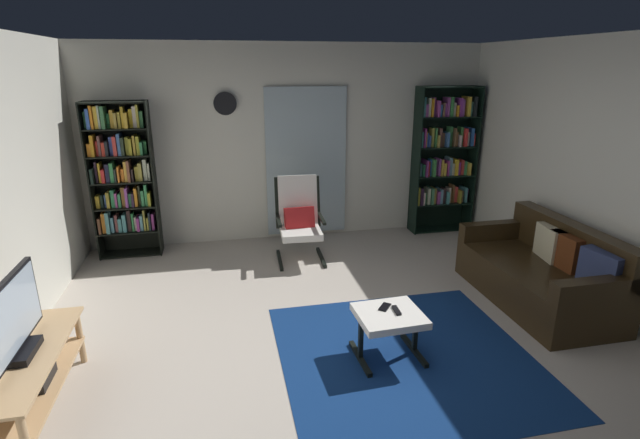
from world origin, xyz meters
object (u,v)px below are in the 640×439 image
tv_stand (25,375)px  wall_clock (225,103)px  bookshelf_near_sofa (444,155)px  cell_phone (385,307)px  lounge_armchair (299,217)px  ottoman (389,320)px  bookshelf_near_tv (122,175)px  television (13,322)px  leather_sofa (543,273)px  tv_remote (397,310)px

tv_stand → wall_clock: size_ratio=4.42×
bookshelf_near_sofa → cell_phone: bookshelf_near_sofa is taller
lounge_armchair → wall_clock: bearing=136.0°
ottoman → cell_phone: (-0.01, 0.09, 0.08)m
ottoman → lounge_armchair: bearing=98.7°
bookshelf_near_tv → bookshelf_near_sofa: (4.27, 0.07, 0.06)m
bookshelf_near_tv → tv_stand: bearing=-93.9°
tv_stand → ottoman: size_ratio=2.38×
tv_stand → television: size_ratio=1.51×
tv_stand → cell_phone: tv_stand is taller
ottoman → wall_clock: (-1.15, 3.05, 1.51)m
leather_sofa → bookshelf_near_tv: bearing=152.6°
lounge_armchair → wall_clock: (-0.80, 0.77, 1.32)m
television → cell_phone: 2.66m
bookshelf_near_sofa → tv_remote: (-1.77, -2.91, -0.68)m
leather_sofa → cell_phone: bearing=-164.5°
television → tv_remote: bearing=3.1°
tv_stand → bookshelf_near_tv: (0.21, 2.98, 0.72)m
bookshelf_near_sofa → cell_phone: 3.45m
leather_sofa → tv_remote: 1.91m
bookshelf_near_tv → ottoman: bookshelf_near_tv is taller
tv_stand → tv_remote: tv_stand is taller
bookshelf_near_sofa → television: bearing=-145.7°
tv_remote → wall_clock: bearing=114.7°
tv_stand → leather_sofa: bearing=9.4°
lounge_armchair → tv_remote: 2.31m
tv_remote → television: bearing=-173.8°
tv_stand → lounge_armchair: bearing=46.5°
tv_stand → tv_remote: bearing=3.0°
bookshelf_near_tv → lounge_armchair: size_ratio=1.87×
bookshelf_near_sofa → leather_sofa: bearing=-89.2°
bookshelf_near_sofa → tv_stand: bearing=-145.7°
bookshelf_near_sofa → wall_clock: size_ratio=7.05×
bookshelf_near_tv → cell_phone: bearing=-48.6°
bookshelf_near_tv → wall_clock: 1.54m
lounge_armchair → wall_clock: 1.72m
bookshelf_near_sofa → leather_sofa: bookshelf_near_sofa is taller
cell_phone → bookshelf_near_tv: bearing=170.1°
tv_remote → wall_clock: wall_clock is taller
tv_remote → leather_sofa: bearing=21.4°
bookshelf_near_tv → lounge_armchair: 2.22m
television → bookshelf_near_sofa: size_ratio=0.42×
television → bookshelf_near_sofa: bookshelf_near_sofa is taller
lounge_armchair → cell_phone: bearing=-81.2°
tv_remote → wall_clock: 3.58m
bookshelf_near_sofa → leather_sofa: size_ratio=1.20×
lounge_armchair → television: bearing=-133.5°
lounge_armchair → bookshelf_near_tv: bearing=164.9°
bookshelf_near_sofa → tv_remote: 3.47m
television → ottoman: television is taller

